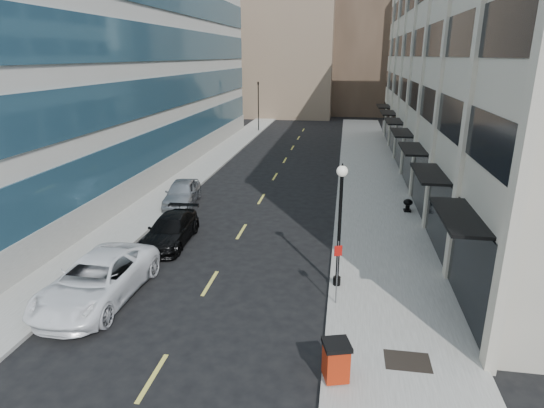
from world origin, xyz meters
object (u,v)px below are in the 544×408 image
(sign_post, at_px, (338,264))
(trash_bin, at_px, (336,360))
(car_black_pickup, at_px, (171,230))
(lamppost, at_px, (340,216))
(traffic_signal, at_px, (258,85))
(urn_planter, at_px, (408,204))
(car_silver_sedan, at_px, (182,193))
(car_white_van, at_px, (97,280))

(sign_post, bearing_deg, trash_bin, -109.16)
(car_black_pickup, bearing_deg, lamppost, -24.11)
(traffic_signal, xyz_separation_m, sign_post, (10.80, -41.04, -3.94))
(trash_bin, xyz_separation_m, urn_planter, (3.91, 15.86, -0.20))
(car_silver_sedan, height_order, sign_post, sign_post)
(lamppost, bearing_deg, traffic_signal, 105.27)
(urn_planter, bearing_deg, car_silver_sedan, -178.10)
(car_silver_sedan, bearing_deg, car_black_pickup, -83.32)
(urn_planter, bearing_deg, sign_post, -109.17)
(car_white_van, distance_m, car_silver_sedan, 12.06)
(trash_bin, xyz_separation_m, lamppost, (-0.10, 5.81, 2.37))
(car_silver_sedan, bearing_deg, urn_planter, -6.03)
(car_silver_sedan, distance_m, sign_post, 15.01)
(traffic_signal, height_order, car_black_pickup, traffic_signal)
(car_white_van, bearing_deg, traffic_signal, 93.26)
(car_silver_sedan, distance_m, urn_planter, 14.12)
(urn_planter, bearing_deg, car_black_pickup, -152.17)
(sign_post, bearing_deg, car_black_pickup, 129.40)
(car_black_pickup, height_order, car_silver_sedan, car_silver_sedan)
(car_silver_sedan, bearing_deg, sign_post, -55.54)
(car_white_van, distance_m, car_black_pickup, 5.93)
(car_white_van, xyz_separation_m, urn_planter, (13.23, 12.49, -0.24))
(car_white_van, bearing_deg, car_silver_sedan, 95.28)
(traffic_signal, xyz_separation_m, lamppost, (10.80, -39.56, -2.53))
(traffic_signal, xyz_separation_m, car_black_pickup, (2.30, -36.11, -5.01))
(car_silver_sedan, bearing_deg, lamppost, -51.44)
(lamppost, relative_size, urn_planter, 6.70)
(lamppost, bearing_deg, car_white_van, -165.19)
(car_white_van, distance_m, urn_planter, 18.20)
(lamppost, height_order, urn_planter, lamppost)
(car_white_van, height_order, car_silver_sedan, car_white_van)
(car_black_pickup, relative_size, sign_post, 1.92)
(sign_post, bearing_deg, traffic_signal, 84.26)
(car_black_pickup, height_order, trash_bin, car_black_pickup)
(car_silver_sedan, xyz_separation_m, trash_bin, (10.20, -15.39, 0.02))
(car_white_van, height_order, urn_planter, car_white_van)
(car_white_van, bearing_deg, trash_bin, -18.77)
(car_silver_sedan, relative_size, trash_bin, 3.77)
(traffic_signal, relative_size, urn_planter, 9.05)
(car_silver_sedan, height_order, trash_bin, car_silver_sedan)
(car_black_pickup, xyz_separation_m, trash_bin, (8.60, -9.26, 0.11))
(trash_bin, distance_m, sign_post, 4.44)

